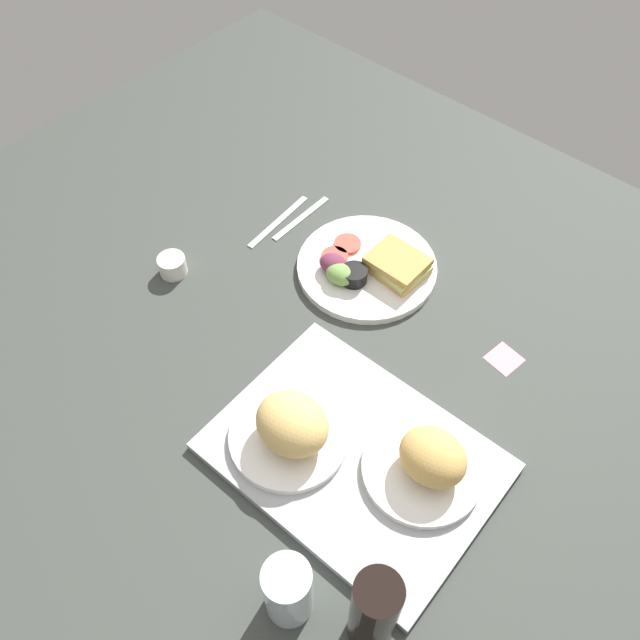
% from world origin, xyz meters
% --- Properties ---
extents(ground_plane, '(1.90, 1.50, 0.03)m').
position_xyz_m(ground_plane, '(0.00, 0.00, -0.01)').
color(ground_plane, '#383D38').
extents(serving_tray, '(0.46, 0.34, 0.02)m').
position_xyz_m(serving_tray, '(-0.19, 0.19, 0.01)').
color(serving_tray, '#9EA0A3').
rests_on(serving_tray, ground_plane).
extents(bread_plate_near, '(0.20, 0.20, 0.09)m').
position_xyz_m(bread_plate_near, '(-0.30, 0.13, 0.05)').
color(bread_plate_near, white).
rests_on(bread_plate_near, serving_tray).
extents(bread_plate_far, '(0.20, 0.20, 0.10)m').
position_xyz_m(bread_plate_far, '(-0.10, 0.23, 0.06)').
color(bread_plate_far, white).
rests_on(bread_plate_far, serving_tray).
extents(plate_with_salad, '(0.28, 0.28, 0.05)m').
position_xyz_m(plate_with_salad, '(0.05, -0.15, 0.02)').
color(plate_with_salad, white).
rests_on(plate_with_salad, ground_plane).
extents(drinking_glass, '(0.07, 0.07, 0.13)m').
position_xyz_m(drinking_glass, '(-0.27, 0.42, 0.07)').
color(drinking_glass, silver).
rests_on(drinking_glass, ground_plane).
extents(soda_bottle, '(0.06, 0.06, 0.20)m').
position_xyz_m(soda_bottle, '(-0.38, 0.37, 0.10)').
color(soda_bottle, black).
rests_on(soda_bottle, ground_plane).
extents(espresso_cup, '(0.06, 0.06, 0.04)m').
position_xyz_m(espresso_cup, '(0.34, 0.11, 0.02)').
color(espresso_cup, silver).
rests_on(espresso_cup, ground_plane).
extents(fork, '(0.02, 0.17, 0.01)m').
position_xyz_m(fork, '(0.26, -0.17, 0.00)').
color(fork, '#B7B7BC').
rests_on(fork, ground_plane).
extents(knife, '(0.03, 0.19, 0.01)m').
position_xyz_m(knife, '(0.29, -0.13, 0.00)').
color(knife, '#B7B7BC').
rests_on(knife, ground_plane).
extents(sticky_note, '(0.06, 0.06, 0.00)m').
position_xyz_m(sticky_note, '(-0.27, -0.15, 0.00)').
color(sticky_note, pink).
rests_on(sticky_note, ground_plane).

